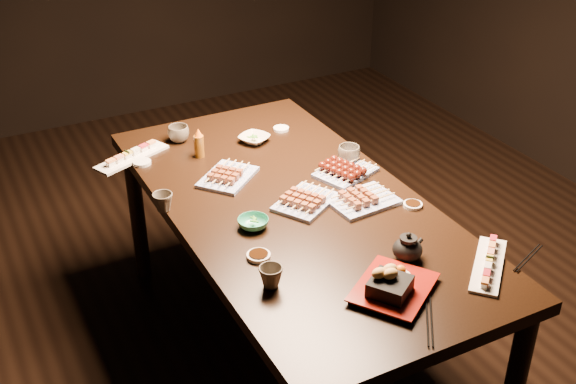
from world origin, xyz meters
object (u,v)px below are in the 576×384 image
object	(u,v)px
sushi_platter_near	(489,262)
edamame_bowl_cream	(254,139)
yakitori_plate_left	(228,172)
tempura_tray	(394,279)
teacup_mid_right	(349,154)
yakitori_plate_center	(306,197)
sushi_platter_far	(132,154)
yakitori_plate_right	(363,196)
teapot	(408,246)
edamame_bowl_green	(253,223)
teacup_near_left	(271,277)
teacup_far_left	(163,202)
dining_table	(294,283)
condiment_bottle	(199,143)
teacup_far_right	(179,134)

from	to	relation	value
sushi_platter_near	edamame_bowl_cream	world-z (taller)	sushi_platter_near
yakitori_plate_left	edamame_bowl_cream	distance (m)	0.35
tempura_tray	edamame_bowl_cream	bearing A→B (deg)	52.54
teacup_mid_right	yakitori_plate_center	bearing A→B (deg)	-146.24
sushi_platter_near	tempura_tray	bearing A→B (deg)	131.45
sushi_platter_far	yakitori_plate_right	xyz separation A→B (m)	(0.66, -0.75, 0.01)
sushi_platter_far	teapot	distance (m)	1.27
edamame_bowl_green	teacup_near_left	bearing A→B (deg)	-105.96
yakitori_plate_right	teacup_far_left	size ratio (longest dim) A/B	3.28
dining_table	yakitori_plate_left	world-z (taller)	yakitori_plate_left
dining_table	sushi_platter_near	world-z (taller)	sushi_platter_near
teacup_near_left	condiment_bottle	world-z (taller)	condiment_bottle
teacup_mid_right	teacup_far_right	bearing A→B (deg)	137.49
edamame_bowl_green	condiment_bottle	bearing A→B (deg)	86.79
edamame_bowl_green	teacup_far_right	distance (m)	0.78
teacup_mid_right	condiment_bottle	size ratio (longest dim) A/B	0.71
yakitori_plate_right	tempura_tray	bearing A→B (deg)	-117.04
sushi_platter_far	teacup_mid_right	bearing A→B (deg)	127.02
teapot	condiment_bottle	xyz separation A→B (m)	(-0.33, 1.01, 0.01)
teacup_far_right	sushi_platter_far	bearing A→B (deg)	-164.46
edamame_bowl_green	teapot	bearing A→B (deg)	-48.07
yakitori_plate_right	yakitori_plate_left	xyz separation A→B (m)	(-0.37, 0.40, -0.00)
edamame_bowl_green	sushi_platter_near	bearing A→B (deg)	-44.63
sushi_platter_near	teacup_mid_right	world-z (taller)	teacup_mid_right
yakitori_plate_center	edamame_bowl_cream	world-z (taller)	yakitori_plate_center
yakitori_plate_right	teapot	world-z (taller)	teapot
yakitori_plate_left	condiment_bottle	distance (m)	0.24
teapot	teacup_far_left	bearing A→B (deg)	123.84
sushi_platter_far	condiment_bottle	xyz separation A→B (m)	(0.26, -0.11, 0.04)
sushi_platter_near	tempura_tray	xyz separation A→B (m)	(-0.35, 0.03, 0.03)
yakitori_plate_right	yakitori_plate_left	bearing A→B (deg)	128.38
dining_table	teacup_far_right	distance (m)	0.83
edamame_bowl_green	teacup_near_left	xyz separation A→B (m)	(-0.10, -0.33, 0.02)
edamame_bowl_cream	condiment_bottle	xyz separation A→B (m)	(-0.26, -0.02, 0.05)
yakitori_plate_right	tempura_tray	distance (m)	0.54
dining_table	sushi_platter_far	xyz separation A→B (m)	(-0.43, 0.63, 0.40)
sushi_platter_near	yakitori_plate_right	size ratio (longest dim) A/B	1.30
teacup_far_left	teacup_far_right	world-z (taller)	teacup_far_right
sushi_platter_far	tempura_tray	distance (m)	1.33
sushi_platter_far	teacup_near_left	size ratio (longest dim) A/B	4.37
yakitori_plate_left	condiment_bottle	bearing A→B (deg)	56.54
sushi_platter_far	tempura_tray	world-z (taller)	tempura_tray
teapot	teacup_mid_right	bearing A→B (deg)	65.34
teapot	condiment_bottle	distance (m)	1.07
sushi_platter_far	condiment_bottle	bearing A→B (deg)	132.88
yakitori_plate_center	edamame_bowl_green	world-z (taller)	yakitori_plate_center
dining_table	edamame_bowl_cream	bearing A→B (deg)	66.69
teacup_near_left	yakitori_plate_center	bearing A→B (deg)	49.05
teacup_mid_right	teacup_far_left	world-z (taller)	teacup_mid_right
yakitori_plate_center	teacup_far_right	bearing A→B (deg)	77.34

